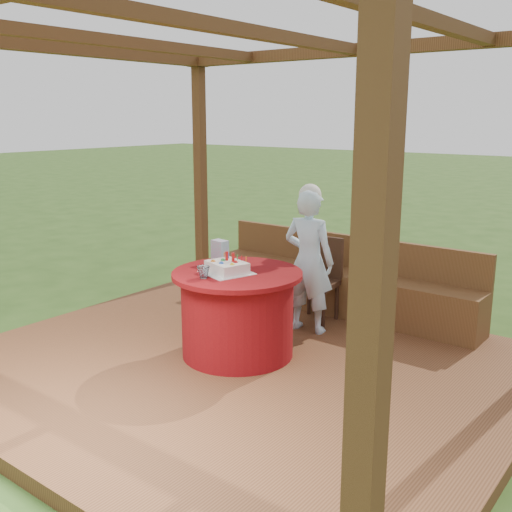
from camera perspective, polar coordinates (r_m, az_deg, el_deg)
The scene contains 10 objects.
ground at distance 5.18m, azimuth -1.72°, elevation -11.34°, with size 60.00×60.00×0.00m, color #2C4C19.
deck at distance 5.16m, azimuth -1.72°, elevation -10.73°, with size 4.50×4.00×0.12m, color brown.
pergola at distance 4.72m, azimuth -1.93°, elevation 16.30°, with size 4.50×4.00×2.72m.
bench at distance 6.39m, azimuth 8.06°, elevation -2.96°, with size 3.00×0.42×0.80m.
table at distance 5.18m, azimuth -1.77°, elevation -5.43°, with size 1.11×1.11×0.74m.
chair at distance 6.07m, azimuth 6.08°, elevation -1.88°, with size 0.43×0.43×0.84m.
elderly_woman at distance 5.68m, azimuth 5.05°, elevation -0.25°, with size 0.54×0.38×1.42m.
birthday_cake at distance 5.02m, azimuth -2.79°, elevation -1.07°, with size 0.46×0.46×0.17m.
gift_bag at distance 5.37m, azimuth -3.46°, elevation 0.43°, with size 0.14×0.09×0.20m, color #D78BC2.
drinking_glass at distance 4.88m, azimuth -5.02°, elevation -1.54°, with size 0.11×0.11×0.10m, color white.
Camera 1 is at (2.99, -3.64, 2.16)m, focal length 42.00 mm.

